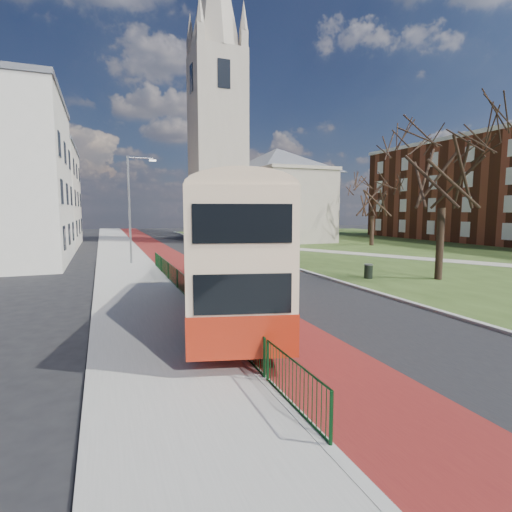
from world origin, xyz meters
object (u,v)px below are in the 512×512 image
winter_tree_near (445,150)px  litter_bin (368,271)px  streetlamp (131,204)px  winter_tree_far (373,192)px  bus (231,245)px

winter_tree_near → litter_bin: (-3.71, 1.75, -7.10)m
streetlamp → litter_bin: size_ratio=9.20×
winter_tree_far → bus: bearing=-135.9°
bus → winter_tree_far: winter_tree_far is taller
winter_tree_far → litter_bin: bearing=-127.6°
streetlamp → winter_tree_far: 28.11m
bus → litter_bin: size_ratio=13.94×
bus → winter_tree_far: size_ratio=1.37×
winter_tree_near → winter_tree_far: 23.18m
litter_bin → winter_tree_near: bearing=-25.2°
bus → winter_tree_far: (24.75, 24.03, 3.34)m
litter_bin → bus: bearing=-152.9°
streetlamp → winter_tree_near: size_ratio=0.74×
winter_tree_near → winter_tree_far: winter_tree_near is taller
winter_tree_near → winter_tree_far: size_ratio=1.23×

